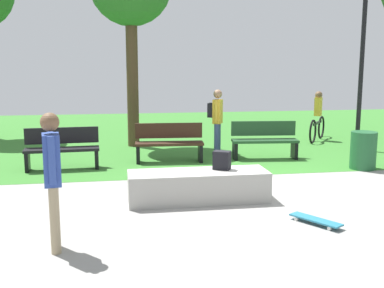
# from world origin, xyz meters

# --- Properties ---
(ground_plane) EXTENTS (28.00, 28.00, 0.00)m
(ground_plane) POSITION_xyz_m (0.00, 0.00, 0.00)
(ground_plane) COLOR gray
(grass_lawn) EXTENTS (26.60, 12.94, 0.01)m
(grass_lawn) POSITION_xyz_m (0.00, 7.53, 0.00)
(grass_lawn) COLOR #387A2D
(grass_lawn) RESTS_ON ground_plane
(concrete_ledge) EXTENTS (2.36, 0.74, 0.51)m
(concrete_ledge) POSITION_xyz_m (-1.05, -0.58, 0.26)
(concrete_ledge) COLOR #A8A59E
(concrete_ledge) RESTS_ON ground_plane
(backpack_on_ledge) EXTENTS (0.34, 0.31, 0.32)m
(backpack_on_ledge) POSITION_xyz_m (-0.62, -0.48, 0.67)
(backpack_on_ledge) COLOR black
(backpack_on_ledge) RESTS_ON concrete_ledge
(skater_performing_trick) EXTENTS (0.25, 0.43, 1.73)m
(skater_performing_trick) POSITION_xyz_m (-3.18, -2.41, 1.01)
(skater_performing_trick) COLOR tan
(skater_performing_trick) RESTS_ON ground_plane
(skateboard_by_ledge) EXTENTS (0.60, 0.78, 0.08)m
(skateboard_by_ledge) POSITION_xyz_m (0.43, -2.03, 0.06)
(skateboard_by_ledge) COLOR teal
(skateboard_by_ledge) RESTS_ON ground_plane
(park_bench_by_oak) EXTENTS (1.64, 0.62, 0.91)m
(park_bench_by_oak) POSITION_xyz_m (1.19, 2.74, 0.48)
(park_bench_by_oak) COLOR #1E4223
(park_bench_by_oak) RESTS_ON ground_plane
(park_bench_far_left) EXTENTS (1.63, 0.58, 0.91)m
(park_bench_far_left) POSITION_xyz_m (-1.16, 2.73, 0.48)
(park_bench_far_left) COLOR #331E14
(park_bench_far_left) RESTS_ON ground_plane
(park_bench_near_lamppost) EXTENTS (1.62, 0.56, 0.91)m
(park_bench_near_lamppost) POSITION_xyz_m (-3.58, 2.34, 0.48)
(park_bench_near_lamppost) COLOR black
(park_bench_near_lamppost) RESTS_ON ground_plane
(lamp_post) EXTENTS (0.28, 0.28, 4.27)m
(lamp_post) POSITION_xyz_m (4.05, 3.48, 2.59)
(lamp_post) COLOR black
(lamp_post) RESTS_ON ground_plane
(trash_bin) EXTENTS (0.56, 0.56, 0.83)m
(trash_bin) POSITION_xyz_m (2.99, 1.27, 0.42)
(trash_bin) COLOR #1E592D
(trash_bin) RESTS_ON ground_plane
(pedestrian_with_backpack) EXTENTS (0.43, 0.42, 1.67)m
(pedestrian_with_backpack) POSITION_xyz_m (0.14, 3.42, 1.00)
(pedestrian_with_backpack) COLOR #3F5184
(pedestrian_with_backpack) RESTS_ON ground_plane
(cyclist_on_bicycle) EXTENTS (1.14, 1.49, 1.52)m
(cyclist_on_bicycle) POSITION_xyz_m (3.67, 5.21, 0.63)
(cyclist_on_bicycle) COLOR black
(cyclist_on_bicycle) RESTS_ON ground_plane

